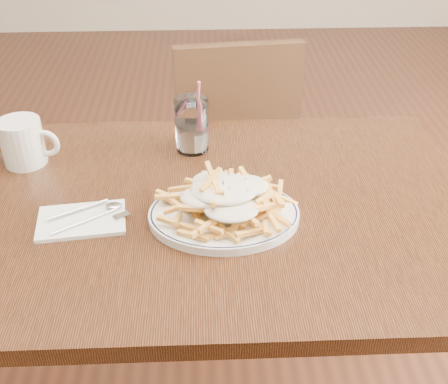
{
  "coord_description": "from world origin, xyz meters",
  "views": [
    {
      "loc": [
        -0.01,
        -1.02,
        1.47
      ],
      "look_at": [
        0.03,
        -0.06,
        0.82
      ],
      "focal_mm": 45.0,
      "sensor_mm": 36.0,
      "label": 1
    }
  ],
  "objects_px": {
    "loaded_fries": "(224,195)",
    "coffee_mug": "(24,142)",
    "table": "(209,230)",
    "fries_plate": "(224,215)",
    "chair_far": "(233,139)",
    "water_glass": "(192,128)"
  },
  "relations": [
    {
      "from": "table",
      "to": "water_glass",
      "type": "bearing_deg",
      "value": 98.62
    },
    {
      "from": "table",
      "to": "fries_plate",
      "type": "xyz_separation_m",
      "value": [
        0.03,
        -0.06,
        0.09
      ]
    },
    {
      "from": "chair_far",
      "to": "water_glass",
      "type": "distance_m",
      "value": 0.6
    },
    {
      "from": "chair_far",
      "to": "coffee_mug",
      "type": "xyz_separation_m",
      "value": [
        -0.54,
        -0.55,
        0.31
      ]
    },
    {
      "from": "table",
      "to": "loaded_fries",
      "type": "height_order",
      "value": "loaded_fries"
    },
    {
      "from": "chair_far",
      "to": "fries_plate",
      "type": "bearing_deg",
      "value": -94.74
    },
    {
      "from": "chair_far",
      "to": "table",
      "type": "bearing_deg",
      "value": -97.51
    },
    {
      "from": "loaded_fries",
      "to": "water_glass",
      "type": "relative_size",
      "value": 1.53
    },
    {
      "from": "chair_far",
      "to": "fries_plate",
      "type": "height_order",
      "value": "chair_far"
    },
    {
      "from": "water_glass",
      "to": "coffee_mug",
      "type": "bearing_deg",
      "value": -172.7
    },
    {
      "from": "fries_plate",
      "to": "water_glass",
      "type": "relative_size",
      "value": 1.99
    },
    {
      "from": "table",
      "to": "loaded_fries",
      "type": "relative_size",
      "value": 4.2
    },
    {
      "from": "coffee_mug",
      "to": "fries_plate",
      "type": "bearing_deg",
      "value": -28.12
    },
    {
      "from": "table",
      "to": "water_glass",
      "type": "distance_m",
      "value": 0.28
    },
    {
      "from": "water_glass",
      "to": "coffee_mug",
      "type": "relative_size",
      "value": 1.29
    },
    {
      "from": "loaded_fries",
      "to": "coffee_mug",
      "type": "xyz_separation_m",
      "value": [
        -0.47,
        0.25,
        -0.01
      ]
    },
    {
      "from": "chair_far",
      "to": "loaded_fries",
      "type": "xyz_separation_m",
      "value": [
        -0.07,
        -0.8,
        0.31
      ]
    },
    {
      "from": "water_glass",
      "to": "coffee_mug",
      "type": "height_order",
      "value": "water_glass"
    },
    {
      "from": "fries_plate",
      "to": "coffee_mug",
      "type": "distance_m",
      "value": 0.54
    },
    {
      "from": "chair_far",
      "to": "loaded_fries",
      "type": "distance_m",
      "value": 0.86
    },
    {
      "from": "fries_plate",
      "to": "water_glass",
      "type": "height_order",
      "value": "water_glass"
    },
    {
      "from": "loaded_fries",
      "to": "coffee_mug",
      "type": "distance_m",
      "value": 0.54
    }
  ]
}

